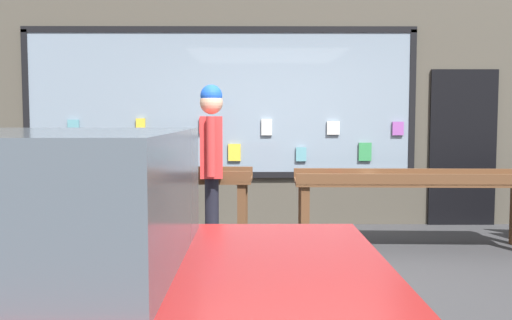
% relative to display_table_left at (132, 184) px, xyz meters
% --- Properties ---
extents(ground_plane, '(40.00, 40.00, 0.00)m').
position_rel_display_table_left_xyz_m(ground_plane, '(1.56, -0.85, -0.72)').
color(ground_plane, '#38383A').
extents(shopfront_facade, '(7.91, 0.29, 3.38)m').
position_rel_display_table_left_xyz_m(shopfront_facade, '(1.55, 1.54, 0.95)').
color(shopfront_facade, '#4C473D').
rests_on(shopfront_facade, ground_plane).
extents(display_table_left, '(2.66, 0.69, 0.90)m').
position_rel_display_table_left_xyz_m(display_table_left, '(0.00, 0.00, 0.00)').
color(display_table_left, brown).
rests_on(display_table_left, ground_plane).
extents(display_table_right, '(2.66, 0.78, 0.87)m').
position_rel_display_table_left_xyz_m(display_table_right, '(3.12, -0.00, -0.02)').
color(display_table_right, brown).
rests_on(display_table_right, ground_plane).
extents(person_browsing, '(0.25, 0.69, 1.79)m').
position_rel_display_table_left_xyz_m(person_browsing, '(0.91, -0.47, 0.34)').
color(person_browsing, black).
rests_on(person_browsing, ground_plane).
extents(small_dog, '(0.40, 0.52, 0.44)m').
position_rel_display_table_left_xyz_m(small_dog, '(0.53, -0.63, -0.43)').
color(small_dog, white).
rests_on(small_dog, ground_plane).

